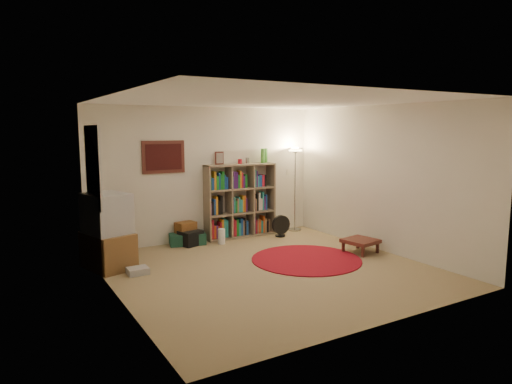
{
  "coord_description": "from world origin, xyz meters",
  "views": [
    {
      "loc": [
        -3.54,
        -5.59,
        2.1
      ],
      "look_at": [
        0.1,
        0.6,
        1.1
      ],
      "focal_mm": 32.0,
      "sensor_mm": 36.0,
      "label": 1
    }
  ],
  "objects_px": {
    "floor_fan": "(281,226)",
    "suitcase": "(187,238)",
    "floor_lamp": "(295,162)",
    "tv_stand": "(108,232)",
    "bookshelf": "(238,202)",
    "side_table": "(360,241)"
  },
  "relations": [
    {
      "from": "floor_fan",
      "to": "suitcase",
      "type": "xyz_separation_m",
      "value": [
        -1.79,
        0.4,
        -0.11
      ]
    },
    {
      "from": "floor_lamp",
      "to": "suitcase",
      "type": "xyz_separation_m",
      "value": [
        -2.36,
        0.07,
        -1.32
      ]
    },
    {
      "from": "tv_stand",
      "to": "suitcase",
      "type": "xyz_separation_m",
      "value": [
        1.57,
        0.77,
        -0.45
      ]
    },
    {
      "from": "suitcase",
      "to": "bookshelf",
      "type": "bearing_deg",
      "value": 16.49
    },
    {
      "from": "floor_fan",
      "to": "tv_stand",
      "type": "xyz_separation_m",
      "value": [
        -3.37,
        -0.37,
        0.34
      ]
    },
    {
      "from": "tv_stand",
      "to": "suitcase",
      "type": "distance_m",
      "value": 1.81
    },
    {
      "from": "bookshelf",
      "to": "floor_fan",
      "type": "distance_m",
      "value": 0.96
    },
    {
      "from": "floor_lamp",
      "to": "side_table",
      "type": "distance_m",
      "value": 2.33
    },
    {
      "from": "tv_stand",
      "to": "side_table",
      "type": "relative_size",
      "value": 1.95
    },
    {
      "from": "floor_lamp",
      "to": "floor_fan",
      "type": "distance_m",
      "value": 1.38
    },
    {
      "from": "suitcase",
      "to": "side_table",
      "type": "xyz_separation_m",
      "value": [
        2.33,
        -2.05,
        0.09
      ]
    },
    {
      "from": "bookshelf",
      "to": "suitcase",
      "type": "relative_size",
      "value": 2.37
    },
    {
      "from": "tv_stand",
      "to": "side_table",
      "type": "bearing_deg",
      "value": -34.55
    },
    {
      "from": "floor_lamp",
      "to": "tv_stand",
      "type": "bearing_deg",
      "value": -169.87
    },
    {
      "from": "bookshelf",
      "to": "side_table",
      "type": "height_order",
      "value": "bookshelf"
    },
    {
      "from": "suitcase",
      "to": "floor_lamp",
      "type": "bearing_deg",
      "value": 11.76
    },
    {
      "from": "tv_stand",
      "to": "bookshelf",
      "type": "bearing_deg",
      "value": 0.91
    },
    {
      "from": "suitcase",
      "to": "side_table",
      "type": "distance_m",
      "value": 3.1
    },
    {
      "from": "floor_fan",
      "to": "suitcase",
      "type": "relative_size",
      "value": 0.59
    },
    {
      "from": "floor_lamp",
      "to": "tv_stand",
      "type": "xyz_separation_m",
      "value": [
        -3.93,
        -0.7,
        -0.87
      ]
    },
    {
      "from": "bookshelf",
      "to": "suitcase",
      "type": "distance_m",
      "value": 1.24
    },
    {
      "from": "floor_fan",
      "to": "tv_stand",
      "type": "distance_m",
      "value": 3.4
    }
  ]
}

